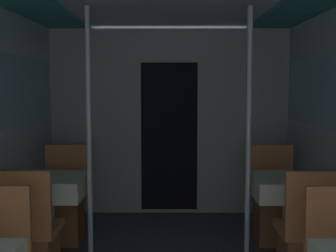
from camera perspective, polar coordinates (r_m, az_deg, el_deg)
The scene contains 9 objects.
bulkhead_far at distance 5.34m, azimuth 0.15°, elevation 0.46°, with size 2.69×0.09×2.10m.
dining_table_left_1 at distance 4.01m, azimuth -14.39°, elevation -7.59°, with size 0.60×0.60×0.72m.
chair_left_near_1 at distance 3.61m, azimuth -16.47°, elevation -14.35°, with size 0.41×0.41×0.90m.
chair_left_far_1 at distance 4.58m, azimuth -12.60°, elevation -10.06°, with size 0.41×0.41×0.90m.
support_pole_left_1 at distance 3.86m, azimuth -9.62°, elevation -1.32°, with size 0.04×0.04×2.10m.
dining_table_right_1 at distance 4.00m, azimuth 14.57°, elevation -7.63°, with size 0.60×0.60×0.72m.
chair_right_near_1 at distance 3.60m, azimuth 16.57°, elevation -14.41°, with size 0.41×0.41×0.90m.
chair_right_far_1 at distance 4.57m, azimuth 12.83°, elevation -10.09°, with size 0.41×0.41×0.90m.
support_pole_right_1 at distance 3.86m, azimuth 9.77°, elevation -1.33°, with size 0.04×0.04×2.10m.
Camera 1 is at (0.02, -1.33, 1.48)m, focal length 50.00 mm.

